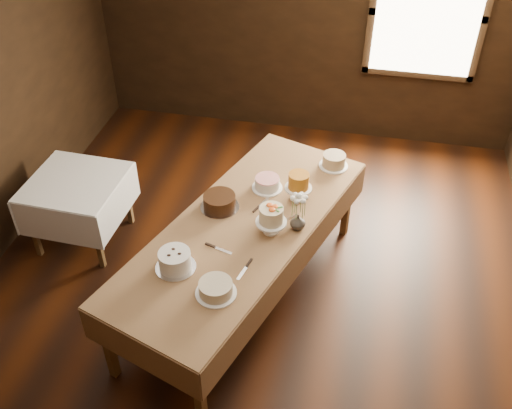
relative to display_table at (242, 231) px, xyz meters
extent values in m
cube|color=black|center=(0.09, -0.06, -0.76)|extent=(5.00, 6.00, 0.01)
cube|color=black|center=(0.09, 2.94, 0.64)|extent=(5.00, 0.02, 2.80)
cube|color=#FFEABF|center=(1.39, 2.88, 0.84)|extent=(1.10, 0.05, 1.30)
cube|color=#52371C|center=(-0.81, -1.03, -0.39)|extent=(0.08, 0.08, 0.75)
cube|color=#52371C|center=(0.01, 1.31, -0.39)|extent=(0.08, 0.08, 0.75)
cube|color=#52371C|center=(-0.01, -1.31, -0.39)|extent=(0.08, 0.08, 0.75)
cube|color=#52371C|center=(0.81, 1.03, -0.39)|extent=(0.08, 0.08, 0.75)
cube|color=#52371C|center=(0.00, 0.00, 0.03)|extent=(1.78, 2.78, 0.04)
cube|color=#956E4A|center=(0.00, 0.00, 0.06)|extent=(1.86, 2.86, 0.01)
cube|color=#52371C|center=(-2.06, 0.10, -0.44)|extent=(0.05, 0.05, 0.66)
cube|color=#52371C|center=(-2.03, 0.77, -0.44)|extent=(0.05, 0.05, 0.66)
cube|color=#52371C|center=(-1.39, 0.08, -0.44)|extent=(0.05, 0.05, 0.66)
cube|color=#52371C|center=(-1.37, 0.74, -0.44)|extent=(0.05, 0.05, 0.66)
cube|color=#52371C|center=(-1.71, 0.42, -0.09)|extent=(0.79, 0.79, 0.04)
cube|color=white|center=(-1.71, 0.42, -0.06)|extent=(0.88, 0.88, 0.01)
cylinder|color=white|center=(0.64, 1.00, 0.07)|extent=(0.27, 0.27, 0.01)
cylinder|color=tan|center=(0.64, 1.00, 0.13)|extent=(0.30, 0.30, 0.12)
cylinder|color=white|center=(0.10, 0.54, 0.07)|extent=(0.27, 0.27, 0.01)
cylinder|color=silver|center=(0.10, 0.54, 0.12)|extent=(0.29, 0.29, 0.09)
cylinder|color=white|center=(0.39, 0.45, 0.13)|extent=(0.23, 0.23, 0.13)
cylinder|color=#C2731B|center=(0.39, 0.45, 0.26)|extent=(0.25, 0.25, 0.14)
cylinder|color=silver|center=(-0.24, 0.19, 0.07)|extent=(0.33, 0.33, 0.01)
cylinder|color=#31190A|center=(-0.24, 0.19, 0.13)|extent=(0.28, 0.28, 0.12)
cylinder|color=white|center=(0.24, -0.02, 0.12)|extent=(0.25, 0.25, 0.12)
cylinder|color=beige|center=(0.24, -0.02, 0.25)|extent=(0.22, 0.22, 0.14)
cylinder|color=silver|center=(-0.38, -0.58, 0.07)|extent=(0.31, 0.31, 0.01)
cylinder|color=silver|center=(-0.38, -0.58, 0.14)|extent=(0.34, 0.34, 0.14)
cylinder|color=white|center=(-0.02, -0.76, 0.07)|extent=(0.30, 0.30, 0.01)
cylinder|color=beige|center=(-0.02, -0.76, 0.12)|extent=(0.34, 0.34, 0.09)
cube|color=silver|center=(-0.08, -0.32, 0.07)|extent=(0.24, 0.09, 0.01)
cube|color=silver|center=(0.12, -0.53, 0.07)|extent=(0.08, 0.24, 0.01)
cube|color=silver|center=(0.11, 0.33, 0.07)|extent=(0.11, 0.23, 0.01)
cube|color=silver|center=(0.38, 0.18, 0.07)|extent=(0.18, 0.19, 0.01)
imported|color=#2D2823|center=(0.45, 0.06, 0.13)|extent=(0.17, 0.17, 0.13)
camera|label=1|loc=(0.86, -3.49, 3.20)|focal=40.97mm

